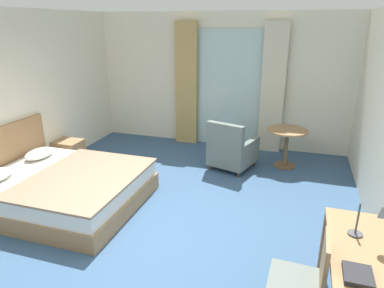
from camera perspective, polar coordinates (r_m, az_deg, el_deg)
name	(u,v)px	position (r m, az deg, el deg)	size (l,w,h in m)	color
ground	(153,235)	(4.63, -6.44, -14.71)	(5.96, 7.83, 0.10)	#38567A
wall_back	(221,81)	(7.40, 4.78, 10.42)	(5.56, 0.12, 2.76)	silver
balcony_glass_door	(229,90)	(7.31, 6.13, 8.95)	(1.36, 0.02, 2.43)	silver
curtain_panel_left	(186,85)	(7.43, -0.93, 9.82)	(0.47, 0.10, 2.58)	tan
curtain_panel_right	(273,89)	(7.08, 13.23, 8.82)	(0.46, 0.10, 2.58)	beige
bed	(60,187)	(5.44, -20.96, -6.62)	(2.24, 1.91, 1.06)	#9E754C
nightstand	(69,152)	(6.88, -19.76, -1.30)	(0.50, 0.41, 0.46)	#9E754C
writing_desk	(364,268)	(3.31, 26.60, -17.86)	(0.56, 1.56, 0.74)	#9E754C
desk_chair	(306,276)	(3.30, 18.43, -20.02)	(0.47, 0.43, 0.90)	slate
desk_lamp	(376,217)	(3.33, 28.18, -10.56)	(0.28, 0.27, 0.41)	#4C4C51
closed_book	(358,275)	(3.03, 25.80, -18.96)	(0.21, 0.25, 0.04)	#232328
armchair_by_window	(231,151)	(6.26, 6.56, -1.09)	(0.89, 0.93, 0.92)	slate
round_cafe_table	(287,139)	(6.51, 15.42, 0.81)	(0.73, 0.73, 0.71)	#9E754C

